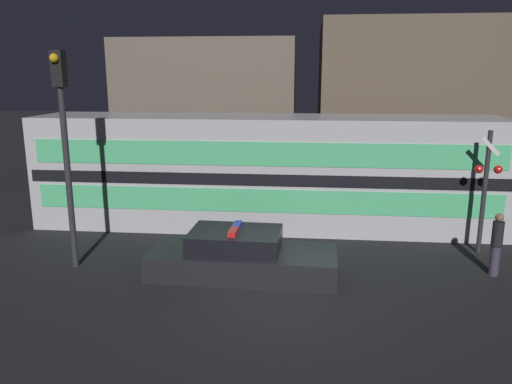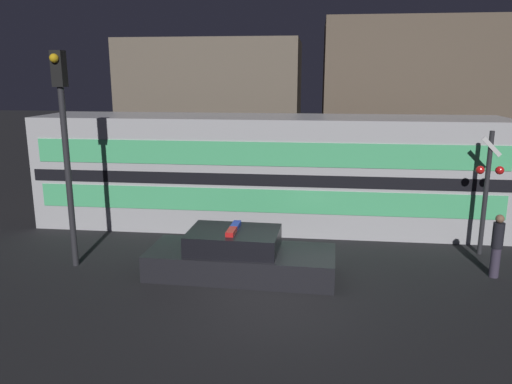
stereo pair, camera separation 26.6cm
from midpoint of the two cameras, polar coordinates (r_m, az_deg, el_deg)
name	(u,v)px [view 1 (the left image)]	position (r m, az deg, el deg)	size (l,w,h in m)	color
ground_plane	(274,300)	(11.96, 1.37, -12.29)	(120.00, 120.00, 0.00)	black
train	(266,172)	(17.25, 0.71, 2.35)	(15.71, 2.91, 3.80)	silver
police_car	(241,257)	(13.21, -2.32, -7.43)	(4.94, 2.05, 1.32)	black
pedestrian	(497,244)	(14.41, 25.31, -5.38)	(0.28, 0.28, 1.69)	#3F384C
crossing_signal_near	(485,185)	(15.74, 24.31, 0.70)	(0.77, 0.33, 3.63)	#2D2D33
traffic_light_corner	(64,135)	(13.97, -21.58, 6.12)	(0.30, 0.46, 5.76)	#2D2D33
building_left	(211,110)	(25.74, -5.44, 9.26)	(8.51, 5.60, 6.80)	#726656
building_center	(412,106)	(24.53, 17.05, 9.38)	(8.53, 5.75, 7.50)	brown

